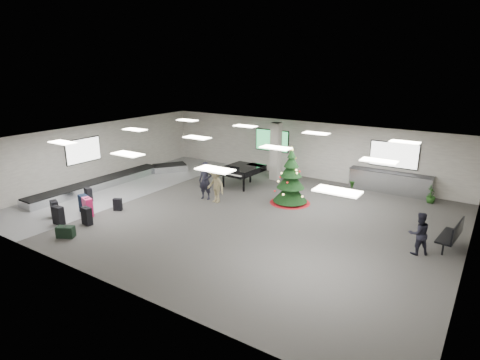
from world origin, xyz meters
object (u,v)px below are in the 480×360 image
Objects in this scene: traveler_a at (205,181)px; potted_plant_right at (431,195)px; traveler_b at (216,185)px; traveler_bench at (419,233)px; grand_piano at (241,170)px; baggage_carousel at (114,180)px; pink_suitcase at (88,207)px; service_counter at (390,182)px; potted_plant_left at (354,180)px; bench at (453,234)px; christmas_tree at (291,184)px.

traveler_a is 2.50× the size of potted_plant_right.
traveler_b is 1.10× the size of traveler_bench.
baggage_carousel is at bearing -146.91° from grand_piano.
baggage_carousel is at bearing -36.60° from traveler_bench.
pink_suitcase is 0.50× the size of traveler_b.
traveler_b reaches higher than baggage_carousel.
baggage_carousel is 5.83× the size of traveler_b.
traveler_bench is (2.53, -6.48, 0.21)m from service_counter.
traveler_a is at bearing -149.65° from potted_plant_right.
pink_suitcase is at bearing -133.53° from traveler_a.
service_counter is at bearing 27.55° from grand_piano.
pink_suitcase is at bearing -128.40° from potted_plant_left.
grand_piano is at bearing 72.14° from traveler_a.
potted_plant_right is at bearing -5.72° from potted_plant_left.
grand_piano is 3.07× the size of potted_plant_right.
traveler_b reaches higher than pink_suitcase.
traveler_bench reaches higher than potted_plant_left.
traveler_a is at bearing -171.38° from bench.
potted_plant_left is at bearing -93.33° from traveler_bench.
pink_suitcase is 5.70m from traveler_b.
bench is 1.11× the size of traveler_bench.
potted_plant_left is (1.72, 4.03, -0.52)m from christmas_tree.
traveler_b is (6.38, 0.69, 0.62)m from baggage_carousel.
grand_piano is at bearing 164.02° from christmas_tree.
potted_plant_right is (-1.43, 4.91, -0.22)m from bench.
potted_plant_right is at bearing -14.63° from service_counter.
pink_suitcase is 0.37× the size of grand_piano.
service_counter is 1.49× the size of christmas_tree.
potted_plant_right is (12.02, 9.97, -0.04)m from pink_suitcase.
service_counter is 2.12m from potted_plant_right.
baggage_carousel is 6.44m from traveler_b.
pink_suitcase is (2.86, -3.77, 0.19)m from baggage_carousel.
baggage_carousel is at bearing -164.73° from christmas_tree.
traveler_a is at bearing -140.42° from service_counter.
bench is at bearing 15.66° from traveler_b.
pink_suitcase reaches higher than potted_plant_left.
baggage_carousel is 15.38m from traveler_bench.
baggage_carousel is 11.65× the size of pink_suitcase.
potted_plant_right is at bearing 33.38° from christmas_tree.
pink_suitcase is 5.40m from traveler_a.
bench is (16.31, 1.29, 0.37)m from baggage_carousel.
christmas_tree reaches higher than traveler_b.
baggage_carousel is 2.40× the size of service_counter.
traveler_b is at bearing -21.50° from traveler_a.
potted_plant_right is at bearing 56.07° from pink_suitcase.
traveler_b is 10.14m from potted_plant_right.
potted_plant_left is (5.10, 3.06, -0.48)m from grand_piano.
traveler_a is 7.91m from potted_plant_left.
traveler_bench reaches higher than bench.
traveler_bench is 2.07× the size of potted_plant_right.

